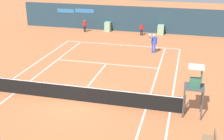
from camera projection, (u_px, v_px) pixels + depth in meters
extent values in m
plane|color=#C67042|center=(76.00, 101.00, 17.27)|extent=(80.00, 80.00, 0.00)
cube|color=white|center=(122.00, 45.00, 27.83)|extent=(10.60, 0.10, 0.01)
cube|color=white|center=(14.00, 93.00, 18.20)|extent=(0.10, 23.40, 0.01)
cube|color=white|center=(146.00, 109.00, 16.33)|extent=(0.10, 23.40, 0.01)
cube|color=white|center=(170.00, 112.00, 16.03)|extent=(0.10, 23.40, 0.01)
cube|color=white|center=(106.00, 64.00, 23.05)|extent=(8.00, 0.10, 0.01)
cube|color=white|center=(93.00, 80.00, 20.16)|extent=(0.10, 6.40, 0.01)
cube|color=white|center=(121.00, 45.00, 27.70)|extent=(0.10, 0.24, 0.01)
cylinder|color=#4C4C51|center=(184.00, 105.00, 15.68)|extent=(0.10, 0.10, 1.07)
cube|color=black|center=(76.00, 93.00, 17.10)|extent=(12.00, 0.03, 0.95)
cube|color=white|center=(76.00, 86.00, 16.93)|extent=(12.00, 0.04, 0.06)
cube|color=#233D4C|center=(133.00, 19.00, 32.13)|extent=(25.00, 0.24, 2.70)
cube|color=#2D6BA8|center=(84.00, 11.00, 33.02)|extent=(2.16, 0.02, 0.44)
cube|color=#2D6BA8|center=(66.00, 11.00, 33.57)|extent=(2.00, 0.02, 0.44)
cube|color=#8CB793|center=(108.00, 27.00, 32.55)|extent=(0.60, 0.70, 1.01)
cube|color=#8CB793|center=(161.00, 30.00, 31.22)|extent=(0.64, 0.70, 1.01)
cylinder|color=#47474C|center=(184.00, 104.00, 15.19)|extent=(0.07, 0.07, 1.56)
cylinder|color=#47474C|center=(184.00, 97.00, 16.00)|extent=(0.07, 0.07, 1.56)
cylinder|color=#47474C|center=(202.00, 106.00, 14.98)|extent=(0.07, 0.07, 1.56)
cylinder|color=#47474C|center=(202.00, 98.00, 15.79)|extent=(0.07, 0.07, 1.56)
cylinder|color=#47474C|center=(183.00, 106.00, 15.70)|extent=(0.04, 0.81, 0.04)
cylinder|color=#47474C|center=(184.00, 98.00, 15.54)|extent=(0.04, 0.81, 0.04)
cube|color=#47474C|center=(194.00, 87.00, 15.19)|extent=(1.00, 1.00, 0.06)
cube|color=#2D664C|center=(195.00, 83.00, 15.11)|extent=(0.52, 0.56, 0.40)
cube|color=#2D664C|center=(202.00, 76.00, 14.91)|extent=(0.06, 0.56, 0.45)
cube|color=white|center=(196.00, 67.00, 14.80)|extent=(0.76, 0.80, 0.04)
cylinder|color=blue|center=(155.00, 48.00, 25.42)|extent=(0.13, 0.13, 0.82)
cylinder|color=blue|center=(152.00, 48.00, 25.48)|extent=(0.13, 0.13, 0.82)
cube|color=blue|center=(154.00, 40.00, 25.20)|extent=(0.39, 0.25, 0.57)
sphere|color=beige|center=(154.00, 36.00, 25.05)|extent=(0.23, 0.23, 0.23)
cylinder|color=white|center=(154.00, 35.00, 25.02)|extent=(0.21, 0.21, 0.06)
cylinder|color=blue|center=(157.00, 41.00, 25.13)|extent=(0.09, 0.09, 0.55)
cylinder|color=beige|center=(151.00, 38.00, 24.95)|extent=(0.15, 0.56, 0.09)
cylinder|color=black|center=(150.00, 38.00, 24.67)|extent=(0.03, 0.03, 0.22)
torus|color=black|center=(150.00, 35.00, 24.58)|extent=(0.30, 0.06, 0.30)
cylinder|color=silver|center=(150.00, 35.00, 24.58)|extent=(0.26, 0.04, 0.26)
cylinder|color=black|center=(85.00, 29.00, 32.32)|extent=(0.11, 0.11, 0.65)
cylinder|color=black|center=(84.00, 29.00, 32.35)|extent=(0.11, 0.11, 0.65)
cube|color=#AD1E1E|center=(85.00, 24.00, 32.13)|extent=(0.30, 0.17, 0.45)
sphere|color=#8C664C|center=(85.00, 21.00, 32.02)|extent=(0.18, 0.18, 0.18)
cylinder|color=#AD1E1E|center=(86.00, 24.00, 32.11)|extent=(0.07, 0.07, 0.44)
cylinder|color=#AD1E1E|center=(83.00, 24.00, 32.18)|extent=(0.07, 0.07, 0.44)
cylinder|color=black|center=(142.00, 33.00, 30.88)|extent=(0.10, 0.10, 0.63)
cylinder|color=black|center=(141.00, 32.00, 30.93)|extent=(0.10, 0.10, 0.63)
cube|color=#AD1E1E|center=(142.00, 27.00, 30.71)|extent=(0.29, 0.18, 0.44)
sphere|color=brown|center=(142.00, 24.00, 30.60)|extent=(0.17, 0.17, 0.17)
cylinder|color=#AD1E1E|center=(143.00, 28.00, 30.67)|extent=(0.07, 0.07, 0.43)
cylinder|color=#AD1E1E|center=(140.00, 28.00, 30.77)|extent=(0.07, 0.07, 0.43)
sphere|color=#CCE033|center=(144.00, 49.00, 26.48)|extent=(0.07, 0.07, 0.07)
sphere|color=#CCE033|center=(112.00, 70.00, 21.81)|extent=(0.07, 0.07, 0.07)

